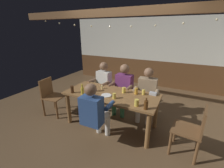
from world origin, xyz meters
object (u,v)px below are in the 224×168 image
at_px(bottle_1, 82,91).
at_px(pint_glass_0, 124,90).
at_px(person_1, 123,86).
at_px(dining_table, 111,98).
at_px(pint_glass_4, 95,88).
at_px(bottle_0, 146,105).
at_px(plate_0, 106,95).
at_px(condiment_caddy, 153,94).
at_px(chair_empty_near_right, 51,95).
at_px(chair_empty_near_left, 193,130).
at_px(pint_glass_3, 136,91).
at_px(pint_glass_1, 137,103).
at_px(person_0, 102,84).
at_px(person_2, 147,91).
at_px(person_3, 94,112).
at_px(pint_glass_5, 114,96).
at_px(table_candle, 102,87).
at_px(pint_glass_6, 144,92).
at_px(pint_glass_2, 72,89).

distance_m(bottle_1, pint_glass_0, 0.84).
height_order(person_1, bottle_1, person_1).
height_order(dining_table, pint_glass_4, pint_glass_4).
bearing_deg(bottle_0, person_1, 129.45).
bearing_deg(plate_0, condiment_caddy, 29.37).
distance_m(chair_empty_near_right, chair_empty_near_left, 3.05).
height_order(plate_0, pint_glass_4, pint_glass_4).
bearing_deg(pint_glass_3, pint_glass_1, -71.26).
height_order(person_0, chair_empty_near_right, person_0).
bearing_deg(pint_glass_3, person_0, 157.14).
bearing_deg(person_2, person_3, 60.90).
distance_m(pint_glass_1, pint_glass_3, 0.51).
bearing_deg(pint_glass_5, table_candle, 144.93).
relative_size(person_0, person_3, 1.02).
relative_size(pint_glass_4, pint_glass_5, 1.17).
height_order(bottle_1, pint_glass_4, bottle_1).
relative_size(dining_table, pint_glass_5, 18.07).
bearing_deg(person_1, pint_glass_6, 148.66).
xyz_separation_m(dining_table, pint_glass_5, (0.16, -0.19, 0.16)).
xyz_separation_m(person_2, pint_glass_0, (-0.36, -0.49, 0.14)).
bearing_deg(pint_glass_1, table_candle, 155.54).
distance_m(person_3, pint_glass_5, 0.49).
xyz_separation_m(person_0, pint_glass_4, (0.22, -0.68, 0.14)).
height_order(table_candle, pint_glass_1, pint_glass_1).
xyz_separation_m(pint_glass_0, pint_glass_5, (-0.06, -0.34, -0.00)).
xyz_separation_m(person_1, pint_glass_6, (0.61, -0.41, 0.12)).
bearing_deg(pint_glass_1, pint_glass_2, -178.46).
distance_m(person_1, pint_glass_2, 1.22).
height_order(dining_table, pint_glass_5, pint_glass_5).
height_order(dining_table, bottle_0, bottle_0).
xyz_separation_m(dining_table, pint_glass_3, (0.47, 0.19, 0.17)).
bearing_deg(pint_glass_0, bottle_0, -39.26).
bearing_deg(person_3, pint_glass_6, 53.74).
xyz_separation_m(chair_empty_near_right, pint_glass_4, (1.16, 0.15, 0.33)).
height_order(table_candle, condiment_caddy, table_candle).
distance_m(person_1, person_3, 1.28).
distance_m(person_0, chair_empty_near_left, 2.27).
relative_size(person_1, pint_glass_2, 8.19).
bearing_deg(plate_0, bottle_1, -157.33).
xyz_separation_m(person_0, pint_glass_1, (1.21, -0.92, 0.14)).
height_order(chair_empty_near_right, table_candle, chair_empty_near_right).
height_order(pint_glass_0, pint_glass_6, pint_glass_0).
xyz_separation_m(person_2, chair_empty_near_right, (-2.10, -0.84, -0.18)).
bearing_deg(pint_glass_6, person_2, 94.20).
bearing_deg(table_candle, pint_glass_6, 6.83).
bearing_deg(person_0, pint_glass_4, 114.02).
distance_m(chair_empty_near_right, pint_glass_6, 2.20).
height_order(person_2, condiment_caddy, person_2).
height_order(person_0, bottle_0, person_0).
height_order(pint_glass_1, pint_glass_2, pint_glass_2).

